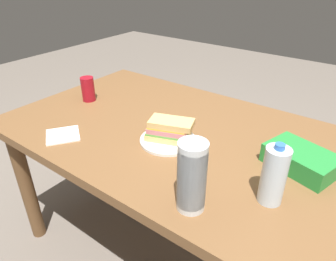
{
  "coord_description": "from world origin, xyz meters",
  "views": [
    {
      "loc": [
        0.57,
        -0.93,
        1.36
      ],
      "look_at": [
        -0.06,
        -0.09,
        0.77
      ],
      "focal_mm": 32.83,
      "sensor_mm": 36.0,
      "label": 1
    }
  ],
  "objects_px": {
    "sandwich": "(169,130)",
    "soda_can_red": "(88,89)",
    "plastic_cup_stack": "(192,177)",
    "chip_bag": "(301,159)",
    "water_bottle_tall": "(274,175)",
    "dining_table": "(192,153)",
    "paper_plate": "(168,140)"
  },
  "relations": [
    {
      "from": "sandwich",
      "to": "soda_can_red",
      "type": "bearing_deg",
      "value": 171.77
    },
    {
      "from": "soda_can_red",
      "to": "plastic_cup_stack",
      "type": "bearing_deg",
      "value": -22.15
    },
    {
      "from": "chip_bag",
      "to": "water_bottle_tall",
      "type": "xyz_separation_m",
      "value": [
        -0.03,
        -0.22,
        0.06
      ]
    },
    {
      "from": "dining_table",
      "to": "plastic_cup_stack",
      "type": "bearing_deg",
      "value": -58.31
    },
    {
      "from": "sandwich",
      "to": "water_bottle_tall",
      "type": "distance_m",
      "value": 0.46
    },
    {
      "from": "sandwich",
      "to": "plastic_cup_stack",
      "type": "height_order",
      "value": "plastic_cup_stack"
    },
    {
      "from": "sandwich",
      "to": "plastic_cup_stack",
      "type": "distance_m",
      "value": 0.38
    },
    {
      "from": "dining_table",
      "to": "sandwich",
      "type": "xyz_separation_m",
      "value": [
        -0.05,
        -0.09,
        0.14
      ]
    },
    {
      "from": "chip_bag",
      "to": "plastic_cup_stack",
      "type": "height_order",
      "value": "plastic_cup_stack"
    },
    {
      "from": "water_bottle_tall",
      "to": "chip_bag",
      "type": "bearing_deg",
      "value": 83.52
    },
    {
      "from": "dining_table",
      "to": "sandwich",
      "type": "bearing_deg",
      "value": -120.71
    },
    {
      "from": "sandwich",
      "to": "chip_bag",
      "type": "bearing_deg",
      "value": 15.25
    },
    {
      "from": "sandwich",
      "to": "chip_bag",
      "type": "distance_m",
      "value": 0.49
    },
    {
      "from": "sandwich",
      "to": "water_bottle_tall",
      "type": "bearing_deg",
      "value": -11.92
    },
    {
      "from": "soda_can_red",
      "to": "water_bottle_tall",
      "type": "height_order",
      "value": "water_bottle_tall"
    },
    {
      "from": "water_bottle_tall",
      "to": "plastic_cup_stack",
      "type": "distance_m",
      "value": 0.24
    },
    {
      "from": "dining_table",
      "to": "paper_plate",
      "type": "bearing_deg",
      "value": -121.2
    },
    {
      "from": "chip_bag",
      "to": "water_bottle_tall",
      "type": "height_order",
      "value": "water_bottle_tall"
    },
    {
      "from": "water_bottle_tall",
      "to": "plastic_cup_stack",
      "type": "relative_size",
      "value": 0.9
    },
    {
      "from": "dining_table",
      "to": "paper_plate",
      "type": "distance_m",
      "value": 0.14
    },
    {
      "from": "paper_plate",
      "to": "plastic_cup_stack",
      "type": "height_order",
      "value": "plastic_cup_stack"
    },
    {
      "from": "soda_can_red",
      "to": "paper_plate",
      "type": "bearing_deg",
      "value": -8.57
    },
    {
      "from": "sandwich",
      "to": "paper_plate",
      "type": "bearing_deg",
      "value": -133.69
    },
    {
      "from": "soda_can_red",
      "to": "chip_bag",
      "type": "relative_size",
      "value": 0.53
    },
    {
      "from": "chip_bag",
      "to": "water_bottle_tall",
      "type": "bearing_deg",
      "value": -79.88
    },
    {
      "from": "dining_table",
      "to": "chip_bag",
      "type": "height_order",
      "value": "chip_bag"
    },
    {
      "from": "water_bottle_tall",
      "to": "plastic_cup_stack",
      "type": "xyz_separation_m",
      "value": [
        -0.18,
        -0.17,
        0.02
      ]
    },
    {
      "from": "sandwich",
      "to": "chip_bag",
      "type": "relative_size",
      "value": 0.87
    },
    {
      "from": "soda_can_red",
      "to": "chip_bag",
      "type": "height_order",
      "value": "soda_can_red"
    },
    {
      "from": "plastic_cup_stack",
      "to": "dining_table",
      "type": "bearing_deg",
      "value": 121.69
    },
    {
      "from": "water_bottle_tall",
      "to": "paper_plate",
      "type": "bearing_deg",
      "value": 168.52
    },
    {
      "from": "dining_table",
      "to": "chip_bag",
      "type": "distance_m",
      "value": 0.44
    }
  ]
}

